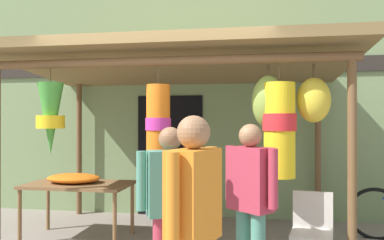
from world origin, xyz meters
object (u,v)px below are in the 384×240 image
object	(u,v)px
vendor_in_orange	(250,195)
customer_foreground	(170,199)
display_table	(79,189)
folding_chair	(312,226)
passerby_at_right	(194,218)
flower_heap_on_table	(74,178)

from	to	relation	value
vendor_in_orange	customer_foreground	size ratio (longest dim) A/B	1.02
display_table	vendor_in_orange	world-z (taller)	vendor_in_orange
folding_chair	vendor_in_orange	xyz separation A→B (m)	(-0.62, -0.53, 0.40)
folding_chair	customer_foreground	xyz separation A→B (m)	(-1.30, -0.78, 0.39)
customer_foreground	folding_chair	bearing A→B (deg)	30.81
display_table	passerby_at_right	xyz separation A→B (m)	(1.94, -2.37, 0.28)
customer_foreground	passerby_at_right	bearing A→B (deg)	-67.66
display_table	flower_heap_on_table	size ratio (longest dim) A/B	1.89
flower_heap_on_table	folding_chair	xyz separation A→B (m)	(2.97, -0.77, -0.30)
display_table	customer_foreground	xyz separation A→B (m)	(1.60, -1.54, 0.22)
folding_chair	vendor_in_orange	size ratio (longest dim) A/B	0.54
display_table	vendor_in_orange	size ratio (longest dim) A/B	0.89
display_table	vendor_in_orange	distance (m)	2.64
passerby_at_right	customer_foreground	bearing A→B (deg)	112.34
folding_chair	customer_foreground	bearing A→B (deg)	-149.19
passerby_at_right	flower_heap_on_table	bearing A→B (deg)	130.22
flower_heap_on_table	folding_chair	world-z (taller)	flower_heap_on_table
folding_chair	display_table	bearing A→B (deg)	165.29
display_table	folding_chair	world-z (taller)	folding_chair
display_table	flower_heap_on_table	bearing A→B (deg)	175.84
customer_foreground	vendor_in_orange	bearing A→B (deg)	19.81
flower_heap_on_table	passerby_at_right	size ratio (longest dim) A/B	0.45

